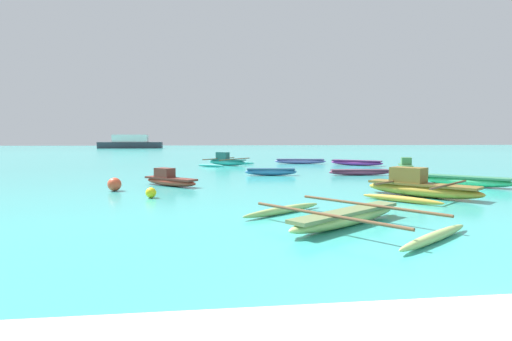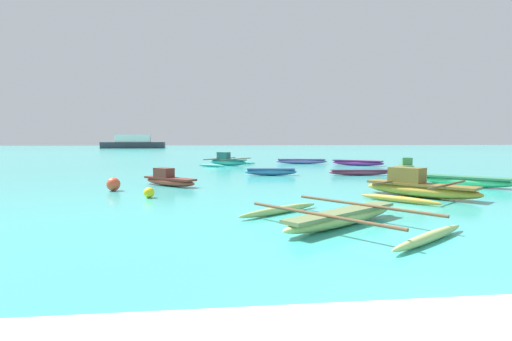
{
  "view_description": "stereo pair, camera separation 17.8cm",
  "coord_description": "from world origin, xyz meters",
  "px_view_note": "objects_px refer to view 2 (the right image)",
  "views": [
    {
      "loc": [
        -2.67,
        -3.21,
        1.96
      ],
      "look_at": [
        -0.07,
        18.19,
        0.25
      ],
      "focal_mm": 28.0,
      "sensor_mm": 36.0,
      "label": 1
    },
    {
      "loc": [
        -2.49,
        -3.23,
        1.96
      ],
      "look_at": [
        -0.07,
        18.19,
        0.25
      ],
      "focal_mm": 28.0,
      "sensor_mm": 36.0,
      "label": 2
    }
  ],
  "objects_px": {
    "moored_boat_4": "(301,161)",
    "mooring_buoy_0": "(149,193)",
    "moored_boat_9": "(227,161)",
    "mooring_buoy_2": "(113,184)",
    "moored_boat_1": "(466,181)",
    "moored_boat_8": "(343,218)",
    "moored_boat_7": "(271,171)",
    "moored_boat_3": "(357,163)",
    "moored_boat_5": "(418,187)",
    "moored_boat_6": "(169,180)",
    "moored_boat_0": "(406,166)",
    "distant_ferry": "(133,143)",
    "moored_boat_2": "(360,172)"
  },
  "relations": [
    {
      "from": "moored_boat_2",
      "to": "moored_boat_3",
      "type": "height_order",
      "value": "moored_boat_3"
    },
    {
      "from": "moored_boat_0",
      "to": "moored_boat_8",
      "type": "bearing_deg",
      "value": 168.77
    },
    {
      "from": "moored_boat_9",
      "to": "mooring_buoy_2",
      "type": "relative_size",
      "value": 9.16
    },
    {
      "from": "moored_boat_5",
      "to": "moored_boat_9",
      "type": "distance_m",
      "value": 17.89
    },
    {
      "from": "distant_ferry",
      "to": "moored_boat_1",
      "type": "bearing_deg",
      "value": -69.51
    },
    {
      "from": "moored_boat_6",
      "to": "moored_boat_9",
      "type": "bearing_deg",
      "value": 121.08
    },
    {
      "from": "moored_boat_3",
      "to": "mooring_buoy_2",
      "type": "relative_size",
      "value": 6.92
    },
    {
      "from": "mooring_buoy_0",
      "to": "moored_boat_6",
      "type": "bearing_deg",
      "value": 85.15
    },
    {
      "from": "moored_boat_8",
      "to": "distant_ferry",
      "type": "bearing_deg",
      "value": 67.46
    },
    {
      "from": "moored_boat_9",
      "to": "distant_ferry",
      "type": "xyz_separation_m",
      "value": [
        -17.52,
        57.16,
        0.85
      ]
    },
    {
      "from": "moored_boat_9",
      "to": "mooring_buoy_2",
      "type": "distance_m",
      "value": 15.0
    },
    {
      "from": "moored_boat_2",
      "to": "moored_boat_4",
      "type": "height_order",
      "value": "moored_boat_4"
    },
    {
      "from": "moored_boat_1",
      "to": "moored_boat_6",
      "type": "distance_m",
      "value": 12.32
    },
    {
      "from": "moored_boat_2",
      "to": "distant_ferry",
      "type": "height_order",
      "value": "distant_ferry"
    },
    {
      "from": "moored_boat_4",
      "to": "moored_boat_8",
      "type": "distance_m",
      "value": 22.48
    },
    {
      "from": "moored_boat_6",
      "to": "mooring_buoy_0",
      "type": "bearing_deg",
      "value": -50.61
    },
    {
      "from": "moored_boat_7",
      "to": "moored_boat_8",
      "type": "height_order",
      "value": "moored_boat_8"
    },
    {
      "from": "moored_boat_5",
      "to": "mooring_buoy_0",
      "type": "distance_m",
      "value": 9.08
    },
    {
      "from": "moored_boat_3",
      "to": "moored_boat_8",
      "type": "xyz_separation_m",
      "value": [
        -7.8,
        -19.75,
        -0.04
      ]
    },
    {
      "from": "moored_boat_2",
      "to": "moored_boat_8",
      "type": "xyz_separation_m",
      "value": [
        -5.03,
        -12.04,
        0.01
      ]
    },
    {
      "from": "moored_boat_7",
      "to": "mooring_buoy_2",
      "type": "xyz_separation_m",
      "value": [
        -6.86,
        -5.63,
        0.04
      ]
    },
    {
      "from": "moored_boat_5",
      "to": "moored_boat_0",
      "type": "bearing_deg",
      "value": 115.95
    },
    {
      "from": "moored_boat_1",
      "to": "moored_boat_8",
      "type": "height_order",
      "value": "moored_boat_1"
    },
    {
      "from": "moored_boat_3",
      "to": "mooring_buoy_0",
      "type": "height_order",
      "value": "moored_boat_3"
    },
    {
      "from": "moored_boat_0",
      "to": "moored_boat_3",
      "type": "distance_m",
      "value": 5.65
    },
    {
      "from": "mooring_buoy_2",
      "to": "moored_boat_6",
      "type": "bearing_deg",
      "value": 37.56
    },
    {
      "from": "moored_boat_0",
      "to": "distant_ferry",
      "type": "bearing_deg",
      "value": 44.1
    },
    {
      "from": "moored_boat_1",
      "to": "mooring_buoy_0",
      "type": "relative_size",
      "value": 8.6
    },
    {
      "from": "moored_boat_1",
      "to": "moored_boat_6",
      "type": "height_order",
      "value": "moored_boat_6"
    },
    {
      "from": "moored_boat_8",
      "to": "moored_boat_4",
      "type": "bearing_deg",
      "value": 43.07
    },
    {
      "from": "moored_boat_8",
      "to": "mooring_buoy_2",
      "type": "relative_size",
      "value": 9.91
    },
    {
      "from": "moored_boat_7",
      "to": "mooring_buoy_0",
      "type": "bearing_deg",
      "value": -118.52
    },
    {
      "from": "moored_boat_9",
      "to": "moored_boat_1",
      "type": "bearing_deg",
      "value": -18.77
    },
    {
      "from": "moored_boat_3",
      "to": "moored_boat_4",
      "type": "relative_size",
      "value": 0.86
    },
    {
      "from": "moored_boat_1",
      "to": "moored_boat_9",
      "type": "distance_m",
      "value": 17.12
    },
    {
      "from": "moored_boat_2",
      "to": "moored_boat_7",
      "type": "bearing_deg",
      "value": 179.78
    },
    {
      "from": "moored_boat_0",
      "to": "moored_boat_8",
      "type": "relative_size",
      "value": 0.48
    },
    {
      "from": "moored_boat_4",
      "to": "distant_ferry",
      "type": "relative_size",
      "value": 0.31
    },
    {
      "from": "moored_boat_2",
      "to": "mooring_buoy_2",
      "type": "relative_size",
      "value": 6.69
    },
    {
      "from": "moored_boat_0",
      "to": "moored_boat_9",
      "type": "distance_m",
      "value": 12.54
    },
    {
      "from": "moored_boat_2",
      "to": "mooring_buoy_2",
      "type": "xyz_separation_m",
      "value": [
        -11.65,
        -5.19,
        0.07
      ]
    },
    {
      "from": "moored_boat_0",
      "to": "moored_boat_7",
      "type": "xyz_separation_m",
      "value": [
        -8.52,
        -1.7,
        -0.08
      ]
    },
    {
      "from": "moored_boat_4",
      "to": "moored_boat_8",
      "type": "bearing_deg",
      "value": -89.57
    },
    {
      "from": "mooring_buoy_0",
      "to": "mooring_buoy_2",
      "type": "relative_size",
      "value": 0.7
    },
    {
      "from": "mooring_buoy_0",
      "to": "mooring_buoy_2",
      "type": "bearing_deg",
      "value": 129.22
    },
    {
      "from": "moored_boat_4",
      "to": "mooring_buoy_0",
      "type": "relative_size",
      "value": 11.45
    },
    {
      "from": "moored_boat_6",
      "to": "moored_boat_7",
      "type": "height_order",
      "value": "moored_boat_6"
    },
    {
      "from": "moored_boat_3",
      "to": "moored_boat_9",
      "type": "xyz_separation_m",
      "value": [
        -9.55,
        1.29,
        0.1
      ]
    },
    {
      "from": "moored_boat_3",
      "to": "moored_boat_7",
      "type": "distance_m",
      "value": 10.49
    },
    {
      "from": "moored_boat_8",
      "to": "moored_boat_5",
      "type": "bearing_deg",
      "value": 9.14
    }
  ]
}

